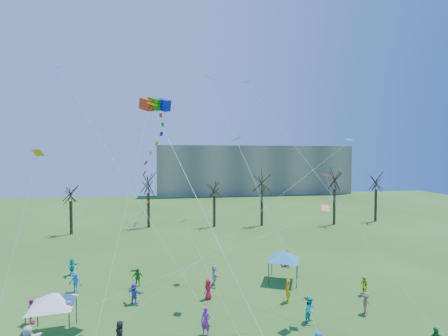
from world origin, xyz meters
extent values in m
cube|color=gray|center=(22.00, 82.00, 7.50)|extent=(60.00, 14.00, 15.00)
cylinder|color=black|center=(-18.43, 34.43, 2.51)|extent=(0.44, 0.44, 5.02)
cylinder|color=black|center=(-7.26, 37.33, 2.87)|extent=(0.44, 0.44, 5.74)
cylinder|color=black|center=(3.58, 36.19, 2.58)|extent=(0.44, 0.44, 5.16)
cylinder|color=black|center=(11.66, 35.74, 3.06)|extent=(0.44, 0.44, 6.12)
cylinder|color=black|center=(24.29, 34.65, 3.08)|extent=(0.44, 0.44, 6.16)
cylinder|color=black|center=(33.06, 35.95, 2.89)|extent=(0.44, 0.44, 5.77)
cube|color=red|center=(-5.05, 9.72, 15.81)|extent=(1.27, 1.37, 1.22)
cube|color=#198712|center=(-4.42, 9.72, 15.81)|extent=(1.27, 1.37, 1.22)
cube|color=#0F17C3|center=(-3.79, 9.72, 15.81)|extent=(1.27, 1.37, 1.22)
cylinder|color=white|center=(-1.30, 2.67, 8.53)|extent=(0.02, 0.02, 19.81)
cylinder|color=#3F3F44|center=(-12.00, 5.04, 0.98)|extent=(0.07, 0.07, 1.97)
cylinder|color=#3F3F44|center=(-9.58, 5.33, 0.98)|extent=(0.07, 0.07, 1.97)
cylinder|color=#3F3F44|center=(-12.28, 7.46, 0.98)|extent=(0.07, 0.07, 1.97)
cylinder|color=#3F3F44|center=(-9.87, 7.75, 0.98)|extent=(0.07, 0.07, 1.97)
pyramid|color=white|center=(-10.93, 6.40, 2.39)|extent=(3.72, 3.72, 0.84)
cylinder|color=#3F3F44|center=(5.50, 11.90, 1.01)|extent=(0.09, 0.09, 2.03)
cylinder|color=#3F3F44|center=(7.78, 10.85, 1.01)|extent=(0.09, 0.09, 2.03)
cylinder|color=#3F3F44|center=(6.55, 14.18, 1.01)|extent=(0.09, 0.09, 2.03)
cylinder|color=#3F3F44|center=(8.83, 13.13, 1.01)|extent=(0.09, 0.09, 2.03)
pyramid|color=#2583BD|center=(7.16, 12.51, 2.46)|extent=(3.51, 3.51, 0.87)
imported|color=black|center=(-6.36, 4.46, 0.78)|extent=(0.77, 0.90, 1.55)
imported|color=purple|center=(-0.98, 4.76, 0.93)|extent=(0.81, 0.73, 1.86)
imported|color=#0DBFBF|center=(6.53, 5.26, 0.88)|extent=(1.09, 1.04, 1.77)
imported|color=#91654F|center=(11.20, 5.74, 0.78)|extent=(1.15, 1.08, 1.56)
imported|color=#DD498C|center=(-12.95, 8.08, 0.87)|extent=(0.73, 1.10, 1.74)
imported|color=#5A57BC|center=(-6.19, 10.05, 0.83)|extent=(1.56, 1.21, 1.65)
imported|color=red|center=(-0.26, 9.94, 0.82)|extent=(0.93, 0.95, 1.65)
imported|color=orange|center=(6.01, 8.38, 0.92)|extent=(0.63, 0.77, 1.84)
imported|color=#C4DA16|center=(12.87, 8.57, 0.78)|extent=(0.68, 0.83, 1.56)
imported|color=#1B7EDD|center=(-11.54, 13.06, 0.90)|extent=(1.32, 0.99, 1.81)
imported|color=#1D8723|center=(-6.31, 13.34, 0.83)|extent=(1.02, 0.54, 1.66)
imported|color=silver|center=(0.62, 12.70, 0.90)|extent=(0.81, 1.74, 1.80)
imported|color=#0CB1B4|center=(-13.04, 17.21, 0.82)|extent=(0.85, 1.59, 1.64)
imported|color=#1B7C2C|center=(8.96, 16.43, 0.81)|extent=(1.11, 1.57, 1.63)
cube|color=orange|center=(-11.13, 5.19, 11.99)|extent=(0.60, 0.66, 0.41)
cylinder|color=white|center=(-11.48, 2.75, 6.65)|extent=(0.01, 0.01, 11.41)
cube|color=#DA2478|center=(-5.14, 14.17, 16.82)|extent=(0.75, 0.83, 0.42)
cylinder|color=white|center=(-6.16, 7.43, 9.06)|extent=(0.01, 0.01, 20.35)
cube|color=yellow|center=(-2.31, 5.08, 7.60)|extent=(0.82, 0.81, 0.33)
cylinder|color=white|center=(-0.80, 3.28, 4.45)|extent=(0.01, 0.01, 7.53)
cube|color=#19BFA5|center=(2.23, 10.47, 13.26)|extent=(0.84, 0.76, 0.42)
cylinder|color=white|center=(3.73, 5.86, 7.28)|extent=(0.01, 0.01, 15.07)
cube|color=blue|center=(4.66, 17.12, 19.71)|extent=(0.90, 0.83, 0.38)
cylinder|color=white|center=(8.39, 8.76, 10.51)|extent=(0.01, 0.01, 25.68)
cube|color=red|center=(8.03, 6.17, 7.93)|extent=(0.76, 0.81, 0.43)
cylinder|color=white|center=(-1.75, 5.19, 4.62)|extent=(0.01, 0.01, 20.62)
cube|color=#7AE937|center=(12.94, 11.28, 13.31)|extent=(0.69, 0.84, 0.16)
cylinder|color=white|center=(3.29, 7.87, 7.30)|extent=(0.01, 0.01, 23.53)
cube|color=purple|center=(-14.27, 17.84, 20.71)|extent=(0.78, 0.76, 0.38)
cylinder|color=white|center=(-7.62, 11.30, 11.01)|extent=(0.01, 0.01, 26.63)
cube|color=orange|center=(0.94, 21.76, 21.20)|extent=(0.89, 0.85, 0.41)
cylinder|color=white|center=(3.74, 13.51, 11.25)|extent=(0.01, 0.01, 26.15)
cube|color=#FB29A4|center=(8.20, 6.35, 10.38)|extent=(0.98, 0.93, 0.24)
cylinder|color=white|center=(9.70, 6.04, 5.84)|extent=(0.01, 0.01, 9.20)
cube|color=yellow|center=(-4.58, 8.92, 15.71)|extent=(0.78, 0.72, 0.19)
cylinder|color=white|center=(-8.77, 8.50, 8.50)|extent=(0.01, 0.01, 16.34)
camera|label=1|loc=(-2.93, -15.26, 11.76)|focal=25.00mm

